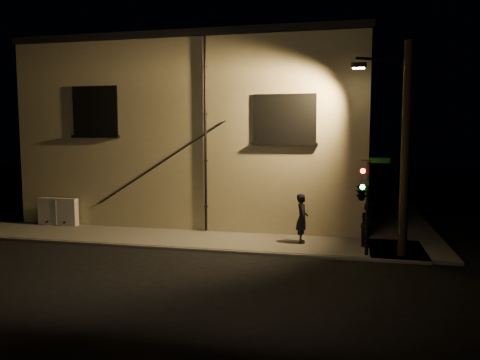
% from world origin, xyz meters
% --- Properties ---
extents(ground, '(90.00, 90.00, 0.00)m').
position_xyz_m(ground, '(0.00, 0.00, 0.00)').
color(ground, black).
extents(sidewalk, '(21.00, 16.00, 0.12)m').
position_xyz_m(sidewalk, '(1.22, 4.39, 0.06)').
color(sidewalk, '#58564F').
rests_on(sidewalk, ground).
extents(building, '(16.20, 12.23, 8.80)m').
position_xyz_m(building, '(-3.00, 8.99, 4.40)').
color(building, tan).
rests_on(building, ground).
extents(utility_cabinet, '(1.93, 0.33, 1.27)m').
position_xyz_m(utility_cabinet, '(-8.91, 2.70, 0.76)').
color(utility_cabinet, '#B6B4AD').
rests_on(utility_cabinet, sidewalk).
extents(pedestrian_a, '(0.57, 0.77, 1.92)m').
position_xyz_m(pedestrian_a, '(2.48, 1.71, 1.08)').
color(pedestrian_a, black).
rests_on(pedestrian_a, sidewalk).
extents(pedestrian_b, '(0.85, 0.97, 1.69)m').
position_xyz_m(pedestrian_b, '(5.01, 1.67, 0.96)').
color(pedestrian_b, black).
rests_on(pedestrian_b, sidewalk).
extents(traffic_signal, '(1.20, 2.00, 3.43)m').
position_xyz_m(traffic_signal, '(4.67, 0.19, 2.43)').
color(traffic_signal, black).
rests_on(traffic_signal, sidewalk).
extents(streetlamp_pole, '(2.03, 1.40, 7.49)m').
position_xyz_m(streetlamp_pole, '(6.00, 0.59, 3.96)').
color(streetlamp_pole, black).
rests_on(streetlamp_pole, ground).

